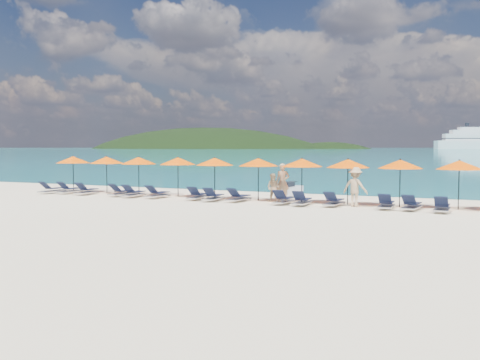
% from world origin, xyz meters
% --- Properties ---
extents(ground, '(1400.00, 1400.00, 0.00)m').
position_xyz_m(ground, '(0.00, 0.00, 0.00)').
color(ground, beige).
extents(sea, '(1600.00, 1300.00, 0.01)m').
position_xyz_m(sea, '(0.00, 660.00, 0.01)').
color(sea, '#1FA9B2').
rests_on(sea, ground).
extents(headland_main, '(374.00, 242.00, 126.50)m').
position_xyz_m(headland_main, '(-300.00, 540.00, -38.00)').
color(headland_main, black).
rests_on(headland_main, ground).
extents(headland_small, '(162.00, 126.00, 85.50)m').
position_xyz_m(headland_small, '(-150.00, 560.00, -35.00)').
color(headland_small, black).
rests_on(headland_small, ground).
extents(jetski, '(1.04, 2.27, 0.78)m').
position_xyz_m(jetski, '(0.57, 8.51, 0.32)').
color(jetski, silver).
rests_on(jetski, ground).
extents(beachgoer_a, '(0.78, 0.57, 1.96)m').
position_xyz_m(beachgoer_a, '(1.35, 5.34, 0.98)').
color(beachgoer_a, tan).
rests_on(beachgoer_a, ground).
extents(beachgoer_b, '(0.76, 0.49, 1.47)m').
position_xyz_m(beachgoer_b, '(1.09, 4.70, 0.73)').
color(beachgoer_b, tan).
rests_on(beachgoer_b, ground).
extents(beachgoer_c, '(1.30, 0.78, 1.88)m').
position_xyz_m(beachgoer_c, '(5.37, 4.33, 0.94)').
color(beachgoer_c, tan).
rests_on(beachgoer_c, ground).
extents(umbrella_0, '(2.10, 2.10, 2.28)m').
position_xyz_m(umbrella_0, '(-12.42, 5.02, 2.02)').
color(umbrella_0, black).
rests_on(umbrella_0, ground).
extents(umbrella_1, '(2.10, 2.10, 2.28)m').
position_xyz_m(umbrella_1, '(-9.98, 5.23, 2.02)').
color(umbrella_1, black).
rests_on(umbrella_1, ground).
extents(umbrella_2, '(2.10, 2.10, 2.28)m').
position_xyz_m(umbrella_2, '(-7.49, 5.04, 2.02)').
color(umbrella_2, black).
rests_on(umbrella_2, ground).
extents(umbrella_3, '(2.10, 2.10, 2.28)m').
position_xyz_m(umbrella_3, '(-4.94, 5.25, 2.02)').
color(umbrella_3, black).
rests_on(umbrella_3, ground).
extents(umbrella_4, '(2.10, 2.10, 2.28)m').
position_xyz_m(umbrella_4, '(-2.53, 5.14, 2.02)').
color(umbrella_4, black).
rests_on(umbrella_4, ground).
extents(umbrella_5, '(2.10, 2.10, 2.28)m').
position_xyz_m(umbrella_5, '(0.10, 5.05, 2.02)').
color(umbrella_5, black).
rests_on(umbrella_5, ground).
extents(umbrella_6, '(2.10, 2.10, 2.28)m').
position_xyz_m(umbrella_6, '(2.44, 5.22, 2.02)').
color(umbrella_6, black).
rests_on(umbrella_6, ground).
extents(umbrella_7, '(2.10, 2.10, 2.28)m').
position_xyz_m(umbrella_7, '(4.84, 5.03, 2.02)').
color(umbrella_7, black).
rests_on(umbrella_7, ground).
extents(umbrella_8, '(2.10, 2.10, 2.28)m').
position_xyz_m(umbrella_8, '(7.29, 5.12, 2.02)').
color(umbrella_8, black).
rests_on(umbrella_8, ground).
extents(umbrella_9, '(2.10, 2.10, 2.28)m').
position_xyz_m(umbrella_9, '(9.85, 5.23, 2.02)').
color(umbrella_9, black).
rests_on(umbrella_9, ground).
extents(lounger_0, '(0.75, 1.74, 0.66)m').
position_xyz_m(lounger_0, '(-12.94, 3.73, 0.24)').
color(lounger_0, silver).
rests_on(lounger_0, ground).
extents(lounger_1, '(0.65, 1.71, 0.66)m').
position_xyz_m(lounger_1, '(-11.85, 4.04, 0.24)').
color(lounger_1, silver).
rests_on(lounger_1, ground).
extents(lounger_2, '(0.76, 1.74, 0.66)m').
position_xyz_m(lounger_2, '(-10.42, 3.93, 0.24)').
color(lounger_2, silver).
rests_on(lounger_2, ground).
extents(lounger_3, '(0.78, 1.75, 0.66)m').
position_xyz_m(lounger_3, '(-7.96, 3.98, 0.24)').
color(lounger_3, silver).
rests_on(lounger_3, ground).
extents(lounger_4, '(0.64, 1.71, 0.66)m').
position_xyz_m(lounger_4, '(-6.92, 3.74, 0.24)').
color(lounger_4, silver).
rests_on(lounger_4, ground).
extents(lounger_5, '(0.71, 1.73, 0.66)m').
position_xyz_m(lounger_5, '(-5.46, 3.91, 0.24)').
color(lounger_5, silver).
rests_on(lounger_5, ground).
extents(lounger_6, '(0.74, 1.74, 0.66)m').
position_xyz_m(lounger_6, '(-2.96, 4.02, 0.24)').
color(lounger_6, silver).
rests_on(lounger_6, ground).
extents(lounger_7, '(0.74, 1.74, 0.66)m').
position_xyz_m(lounger_7, '(-1.88, 3.76, 0.24)').
color(lounger_7, silver).
rests_on(lounger_7, ground).
extents(lounger_8, '(0.77, 1.75, 0.66)m').
position_xyz_m(lounger_8, '(-0.56, 4.03, 0.24)').
color(lounger_8, silver).
rests_on(lounger_8, ground).
extents(lounger_9, '(0.66, 1.71, 0.66)m').
position_xyz_m(lounger_9, '(1.96, 3.87, 0.24)').
color(lounger_9, silver).
rests_on(lounger_9, ground).
extents(lounger_10, '(0.69, 1.72, 0.66)m').
position_xyz_m(lounger_10, '(2.95, 3.75, 0.24)').
color(lounger_10, silver).
rests_on(lounger_10, ground).
extents(lounger_11, '(0.70, 1.73, 0.66)m').
position_xyz_m(lounger_11, '(4.43, 4.04, 0.24)').
color(lounger_11, silver).
rests_on(lounger_11, ground).
extents(lounger_12, '(0.69, 1.72, 0.66)m').
position_xyz_m(lounger_12, '(6.88, 3.96, 0.24)').
color(lounger_12, silver).
rests_on(lounger_12, ground).
extents(lounger_13, '(0.79, 1.75, 0.66)m').
position_xyz_m(lounger_13, '(7.98, 3.95, 0.24)').
color(lounger_13, silver).
rests_on(lounger_13, ground).
extents(lounger_14, '(0.62, 1.70, 0.66)m').
position_xyz_m(lounger_14, '(9.27, 3.74, 0.24)').
color(lounger_14, silver).
rests_on(lounger_14, ground).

